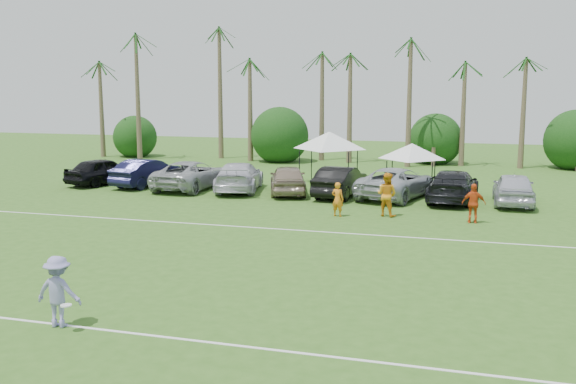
# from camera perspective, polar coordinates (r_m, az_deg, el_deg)

# --- Properties ---
(ground) EXTENTS (120.00, 120.00, 0.00)m
(ground) POSITION_cam_1_polar(r_m,az_deg,el_deg) (15.32, -21.44, -13.84)
(ground) COLOR #345F1C
(ground) RESTS_ON ground
(field_lines) EXTENTS (80.00, 12.10, 0.01)m
(field_lines) POSITION_cam_1_polar(r_m,az_deg,el_deg) (21.80, -8.51, -6.38)
(field_lines) COLOR white
(field_lines) RESTS_ON ground
(palm_tree_0) EXTENTS (2.40, 2.40, 8.90)m
(palm_tree_0) POSITION_cam_1_polar(r_m,az_deg,el_deg) (57.97, -16.27, 10.51)
(palm_tree_0) COLOR brown
(palm_tree_0) RESTS_ON ground
(palm_tree_1) EXTENTS (2.40, 2.40, 9.90)m
(palm_tree_1) POSITION_cam_1_polar(r_m,az_deg,el_deg) (55.50, -11.85, 11.65)
(palm_tree_1) COLOR brown
(palm_tree_1) RESTS_ON ground
(palm_tree_2) EXTENTS (2.40, 2.40, 10.90)m
(palm_tree_2) POSITION_cam_1_polar(r_m,az_deg,el_deg) (53.40, -7.02, 12.81)
(palm_tree_2) COLOR brown
(palm_tree_2) RESTS_ON ground
(palm_tree_3) EXTENTS (2.40, 2.40, 11.90)m
(palm_tree_3) POSITION_cam_1_polar(r_m,az_deg,el_deg) (52.03, -2.86, 13.90)
(palm_tree_3) COLOR brown
(palm_tree_3) RESTS_ON ground
(palm_tree_4) EXTENTS (2.40, 2.40, 8.90)m
(palm_tree_4) POSITION_cam_1_polar(r_m,az_deg,el_deg) (50.73, 1.52, 11.10)
(palm_tree_4) COLOR brown
(palm_tree_4) RESTS_ON ground
(palm_tree_5) EXTENTS (2.40, 2.40, 9.90)m
(palm_tree_5) POSITION_cam_1_polar(r_m,az_deg,el_deg) (49.90, 6.07, 12.09)
(palm_tree_5) COLOR brown
(palm_tree_5) RESTS_ON ground
(palm_tree_6) EXTENTS (2.40, 2.40, 10.90)m
(palm_tree_6) POSITION_cam_1_polar(r_m,az_deg,el_deg) (49.40, 10.78, 13.01)
(palm_tree_6) COLOR brown
(palm_tree_6) RESTS_ON ground
(palm_tree_7) EXTENTS (2.40, 2.40, 11.90)m
(palm_tree_7) POSITION_cam_1_polar(r_m,az_deg,el_deg) (49.23, 15.58, 13.84)
(palm_tree_7) COLOR brown
(palm_tree_7) RESTS_ON ground
(palm_tree_8) EXTENTS (2.40, 2.40, 8.90)m
(palm_tree_8) POSITION_cam_1_polar(r_m,az_deg,el_deg) (49.24, 21.37, 10.54)
(palm_tree_8) COLOR brown
(palm_tree_8) RESTS_ON ground
(bush_tree_0) EXTENTS (4.00, 4.00, 4.00)m
(bush_tree_0) POSITION_cam_1_polar(r_m,az_deg,el_deg) (57.42, -12.94, 4.98)
(bush_tree_0) COLOR brown
(bush_tree_0) RESTS_ON ground
(bush_tree_1) EXTENTS (4.00, 4.00, 4.00)m
(bush_tree_1) POSITION_cam_1_polar(r_m,az_deg,el_deg) (52.36, -0.35, 4.82)
(bush_tree_1) COLOR brown
(bush_tree_1) RESTS_ON ground
(bush_tree_2) EXTENTS (4.00, 4.00, 4.00)m
(bush_tree_2) POSITION_cam_1_polar(r_m,az_deg,el_deg) (50.29, 12.91, 4.41)
(bush_tree_2) COLOR brown
(bush_tree_2) RESTS_ON ground
(sideline_player_a) EXTENTS (0.65, 0.50, 1.59)m
(sideline_player_a) POSITION_cam_1_polar(r_m,az_deg,el_deg) (29.44, 4.43, -0.65)
(sideline_player_a) COLOR orange
(sideline_player_a) RESTS_ON ground
(sideline_player_b) EXTENTS (1.18, 1.06, 2.01)m
(sideline_player_b) POSITION_cam_1_polar(r_m,az_deg,el_deg) (29.71, 8.77, -0.22)
(sideline_player_b) COLOR orange
(sideline_player_b) RESTS_ON ground
(sideline_player_c) EXTENTS (1.05, 0.51, 1.73)m
(sideline_player_c) POSITION_cam_1_polar(r_m,az_deg,el_deg) (29.03, 16.18, -0.99)
(sideline_player_c) COLOR #D54A17
(sideline_player_c) RESTS_ON ground
(canopy_tent_left) EXTENTS (4.59, 4.59, 3.72)m
(canopy_tent_left) POSITION_cam_1_polar(r_m,az_deg,el_deg) (39.43, 3.70, 5.37)
(canopy_tent_left) COLOR black
(canopy_tent_left) RESTS_ON ground
(canopy_tent_right) EXTENTS (3.89, 3.89, 3.15)m
(canopy_tent_right) POSITION_cam_1_polar(r_m,az_deg,el_deg) (37.38, 10.97, 4.26)
(canopy_tent_right) COLOR black
(canopy_tent_right) RESTS_ON ground
(frisbee_player) EXTENTS (1.20, 0.80, 1.79)m
(frisbee_player) POSITION_cam_1_polar(r_m,az_deg,el_deg) (16.91, -19.74, -8.32)
(frisbee_player) COLOR #8D89C2
(frisbee_player) RESTS_ON ground
(parked_car_0) EXTENTS (3.27, 5.17, 1.64)m
(parked_car_0) POSITION_cam_1_polar(r_m,az_deg,el_deg) (40.78, -16.13, 1.81)
(parked_car_0) COLOR black
(parked_car_0) RESTS_ON ground
(parked_car_1) EXTENTS (2.74, 5.23, 1.64)m
(parked_car_1) POSITION_cam_1_polar(r_m,az_deg,el_deg) (39.38, -12.38, 1.71)
(parked_car_1) COLOR #121234
(parked_car_1) RESTS_ON ground
(parked_car_2) EXTENTS (2.92, 5.99, 1.64)m
(parked_car_2) POSITION_cam_1_polar(r_m,az_deg,el_deg) (37.81, -8.62, 1.52)
(parked_car_2) COLOR #9FA1A5
(parked_car_2) RESTS_ON ground
(parked_car_3) EXTENTS (3.38, 6.00, 1.64)m
(parked_car_3) POSITION_cam_1_polar(r_m,az_deg,el_deg) (36.74, -4.37, 1.37)
(parked_car_3) COLOR silver
(parked_car_3) RESTS_ON ground
(parked_car_4) EXTENTS (3.32, 5.18, 1.64)m
(parked_car_4) POSITION_cam_1_polar(r_m,az_deg,el_deg) (35.61, -0.01, 1.15)
(parked_car_4) COLOR gray
(parked_car_4) RESTS_ON ground
(parked_car_5) EXTENTS (2.24, 5.13, 1.64)m
(parked_car_5) POSITION_cam_1_polar(r_m,az_deg,el_deg) (34.92, 4.68, 0.95)
(parked_car_5) COLOR black
(parked_car_5) RESTS_ON ground
(parked_car_6) EXTENTS (4.20, 6.42, 1.64)m
(parked_car_6) POSITION_cam_1_polar(r_m,az_deg,el_deg) (34.78, 9.59, 0.82)
(parked_car_6) COLOR #A8ACB1
(parked_car_6) RESTS_ON ground
(parked_car_7) EXTENTS (2.70, 5.80, 1.64)m
(parked_car_7) POSITION_cam_1_polar(r_m,az_deg,el_deg) (34.32, 14.46, 0.54)
(parked_car_7) COLOR black
(parked_car_7) RESTS_ON ground
(parked_car_8) EXTENTS (1.95, 4.82, 1.64)m
(parked_car_8) POSITION_cam_1_polar(r_m,az_deg,el_deg) (34.23, 19.42, 0.29)
(parked_car_8) COLOR silver
(parked_car_8) RESTS_ON ground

